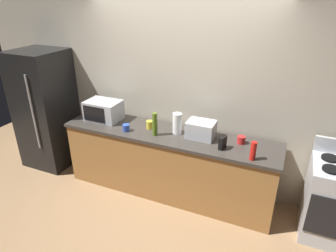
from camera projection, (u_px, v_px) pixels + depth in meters
ground_plane at (156, 208)px, 3.81m from camera, size 8.00×8.00×0.00m
back_wall at (180, 90)px, 3.91m from camera, size 6.40×0.10×2.70m
counter_run at (168, 163)px, 3.95m from camera, size 2.84×0.64×0.90m
refrigerator at (46, 109)px, 4.51m from camera, size 0.72×0.73×1.80m
stove_range at (334, 201)px, 3.22m from camera, size 0.60×0.61×1.08m
microwave at (104, 110)px, 4.11m from camera, size 0.48×0.35×0.27m
toaster_oven at (201, 129)px, 3.62m from camera, size 0.34×0.26×0.21m
paper_towel_roll at (177, 123)px, 3.71m from camera, size 0.12×0.12×0.27m
cordless_phone at (223, 143)px, 3.36m from camera, size 0.08×0.12×0.15m
bottle_olive_oil at (155, 124)px, 3.65m from camera, size 0.06×0.06×0.30m
bottle_hot_sauce at (253, 151)px, 3.13m from camera, size 0.06×0.06×0.21m
mug_blue at (126, 128)px, 3.80m from camera, size 0.09×0.09×0.09m
mug_red at (241, 140)px, 3.50m from camera, size 0.09×0.09×0.09m
mug_yellow at (150, 125)px, 3.87m from camera, size 0.09×0.09×0.11m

